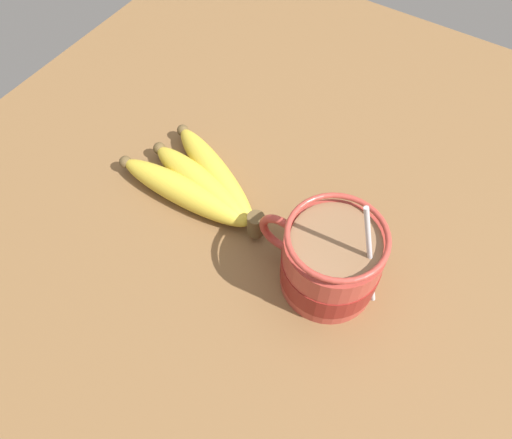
{
  "coord_description": "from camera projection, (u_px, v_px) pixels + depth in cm",
  "views": [
    {
      "loc": [
        -11.57,
        28.31,
        52.63
      ],
      "look_at": [
        5.0,
        2.2,
        7.08
      ],
      "focal_mm": 35.0,
      "sensor_mm": 36.0,
      "label": 1
    }
  ],
  "objects": [
    {
      "name": "table",
      "position": [
        301.0,
        252.0,
        0.59
      ],
      "size": [
        98.17,
        98.17,
        2.84
      ],
      "color": "brown",
      "rests_on": "ground"
    },
    {
      "name": "coffee_mug",
      "position": [
        330.0,
        261.0,
        0.52
      ],
      "size": [
        14.39,
        10.51,
        15.49
      ],
      "color": "#B23D33",
      "rests_on": "table"
    },
    {
      "name": "banana_bunch",
      "position": [
        200.0,
        183.0,
        0.61
      ],
      "size": [
        21.09,
        11.66,
        4.11
      ],
      "color": "brown",
      "rests_on": "table"
    }
  ]
}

